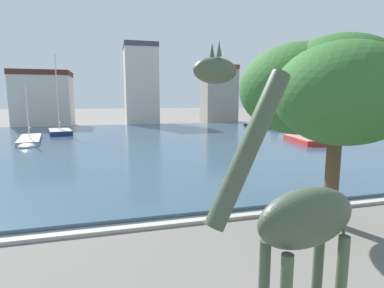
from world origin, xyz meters
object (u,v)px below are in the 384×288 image
at_px(sailboat_black, 263,125).
at_px(sailboat_red, 301,140).
at_px(shade_tree, 332,87).
at_px(sailboat_grey, 29,142).
at_px(giraffe_statue, 299,225).
at_px(sailboat_navy, 60,132).

height_order(sailboat_black, sailboat_red, sailboat_black).
bearing_deg(shade_tree, sailboat_grey, 122.61).
bearing_deg(giraffe_statue, sailboat_black, 62.38).
distance_m(giraffe_statue, sailboat_navy, 37.12).
distance_m(giraffe_statue, sailboat_red, 26.88).
relative_size(sailboat_navy, sailboat_red, 1.47).
relative_size(sailboat_red, shade_tree, 1.01).
distance_m(sailboat_grey, sailboat_red, 26.31).
bearing_deg(sailboat_black, sailboat_red, -104.29).
bearing_deg(sailboat_grey, sailboat_navy, 79.36).
distance_m(giraffe_statue, sailboat_grey, 29.93).
xyz_separation_m(sailboat_navy, sailboat_grey, (-1.50, -7.98, -0.09)).
bearing_deg(sailboat_grey, shade_tree, -57.39).
xyz_separation_m(giraffe_statue, sailboat_black, (19.05, 36.40, -1.98)).
xyz_separation_m(giraffe_statue, shade_tree, (4.52, 4.99, 2.23)).
bearing_deg(sailboat_red, sailboat_black, 75.71).
relative_size(sailboat_black, sailboat_red, 1.45).
bearing_deg(sailboat_grey, sailboat_red, -13.40).
relative_size(sailboat_grey, shade_tree, 1.30).
relative_size(sailboat_black, shade_tree, 1.46).
bearing_deg(sailboat_black, sailboat_navy, -179.21).
xyz_separation_m(giraffe_statue, sailboat_grey, (-10.23, 28.04, -2.22)).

